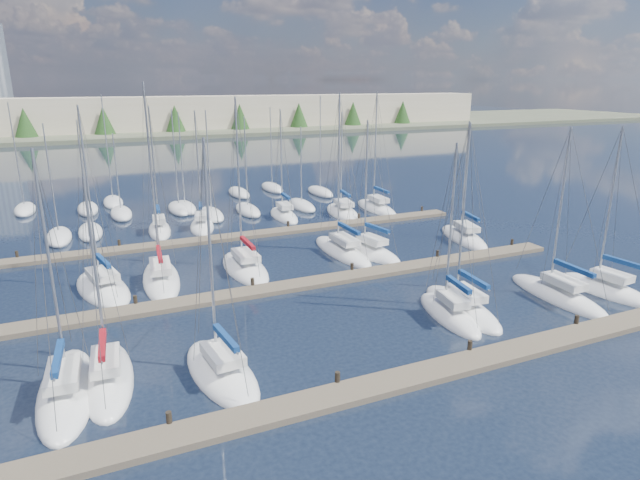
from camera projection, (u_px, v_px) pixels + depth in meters
name	position (u px, v px, depth m)	size (l,w,h in m)	color
ground	(192.00, 183.00, 77.63)	(400.00, 400.00, 0.00)	#1B2436
dock_near	(417.00, 376.00, 26.83)	(44.00, 1.93, 1.10)	#6B5E4C
dock_mid	(309.00, 283.00, 39.08)	(44.00, 1.93, 1.10)	#6B5E4C
dock_far	(253.00, 235.00, 51.34)	(44.00, 1.93, 1.10)	#6B5E4C
sailboat_p	(284.00, 215.00, 58.47)	(2.88, 7.24, 12.25)	white
sailboat_h	(103.00, 288.00, 38.09)	(4.71, 8.58, 13.60)	white
sailboat_d	(449.00, 314.00, 33.83)	(3.20, 7.17, 11.63)	white
sailboat_f	(557.00, 295.00, 36.79)	(2.74, 8.63, 12.28)	white
sailboat_i	(161.00, 279.00, 39.82)	(3.44, 9.51, 15.06)	white
sailboat_g	(605.00, 289.00, 37.81)	(3.22, 7.41, 12.24)	white
sailboat_n	(160.00, 230.00, 52.81)	(2.77, 7.15, 12.83)	white
sailboat_m	(464.00, 237.00, 50.32)	(4.41, 8.66, 11.65)	white
sailboat_j	(245.00, 268.00, 42.22)	(2.95, 8.38, 14.01)	white
sailboat_k	(342.00, 251.00, 46.28)	(2.65, 9.45, 14.19)	white
sailboat_r	(376.00, 208.00, 61.86)	(2.86, 8.66, 13.99)	white
sailboat_o	(202.00, 226.00, 54.13)	(3.61, 6.78, 12.36)	white
sailboat_a	(67.00, 391.00, 25.47)	(3.15, 8.78, 12.37)	white
sailboat_c	(222.00, 372.00, 27.15)	(3.58, 7.76, 12.65)	white
sailboat_b	(108.00, 378.00, 26.58)	(2.92, 7.94, 10.97)	white
sailboat_l	(369.00, 252.00, 46.17)	(3.77, 8.16, 12.03)	white
sailboat_q	(343.00, 212.00, 59.86)	(4.16, 8.51, 11.87)	white
sailboat_e	(462.00, 308.00, 34.79)	(3.25, 8.13, 12.72)	white
distant_boats	(181.00, 207.00, 61.65)	(36.93, 20.75, 13.30)	#9EA0A5
shoreline	(79.00, 106.00, 148.91)	(400.00, 60.00, 38.00)	#666B51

